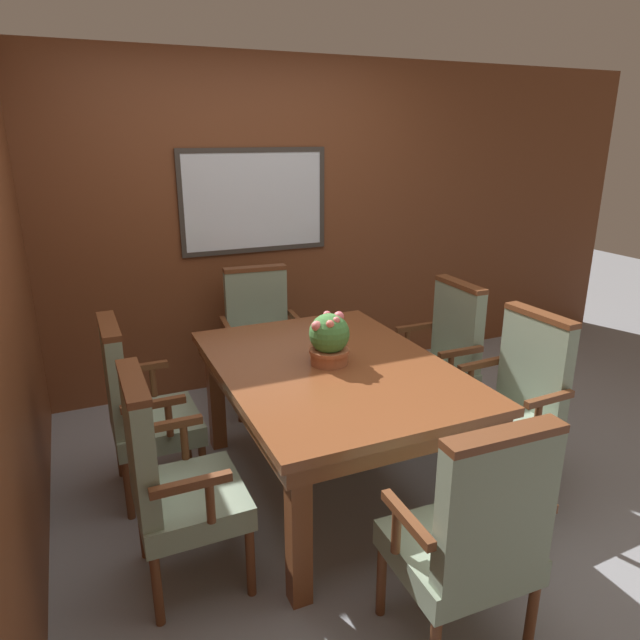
# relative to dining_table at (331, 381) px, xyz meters

# --- Properties ---
(ground_plane) EXTENTS (14.00, 14.00, 0.00)m
(ground_plane) POSITION_rel_dining_table_xyz_m (0.07, -0.14, -0.65)
(ground_plane) COLOR gray
(wall_back) EXTENTS (7.20, 0.08, 2.45)m
(wall_back) POSITION_rel_dining_table_xyz_m (0.07, 1.63, 0.58)
(wall_back) COLOR brown
(wall_back) RESTS_ON ground_plane
(dining_table) EXTENTS (1.15, 1.60, 0.75)m
(dining_table) POSITION_rel_dining_table_xyz_m (0.00, 0.00, 0.00)
(dining_table) COLOR brown
(dining_table) RESTS_ON ground_plane
(chair_left_far) EXTENTS (0.46, 0.54, 1.00)m
(chair_left_far) POSITION_rel_dining_table_xyz_m (-0.95, 0.38, -0.12)
(chair_left_far) COLOR brown
(chair_left_far) RESTS_ON ground_plane
(chair_head_far) EXTENTS (0.57, 0.49, 1.00)m
(chair_head_far) POSITION_rel_dining_table_xyz_m (-0.01, 1.20, -0.12)
(chair_head_far) COLOR brown
(chair_head_far) RESTS_ON ground_plane
(chair_right_near) EXTENTS (0.47, 0.55, 1.00)m
(chair_right_near) POSITION_rel_dining_table_xyz_m (0.95, -0.36, -0.12)
(chair_right_near) COLOR brown
(chair_right_near) RESTS_ON ground_plane
(chair_right_far) EXTENTS (0.46, 0.54, 1.00)m
(chair_right_far) POSITION_rel_dining_table_xyz_m (0.96, 0.35, -0.12)
(chair_right_far) COLOR brown
(chair_right_far) RESTS_ON ground_plane
(chair_head_near) EXTENTS (0.55, 0.46, 1.00)m
(chair_head_near) POSITION_rel_dining_table_xyz_m (0.02, -1.17, -0.12)
(chair_head_near) COLOR brown
(chair_head_near) RESTS_ON ground_plane
(chair_left_near) EXTENTS (0.45, 0.54, 1.00)m
(chair_left_near) POSITION_rel_dining_table_xyz_m (-0.92, -0.37, -0.12)
(chair_left_near) COLOR brown
(chair_left_near) RESTS_ON ground_plane
(potted_plant) EXTENTS (0.23, 0.21, 0.28)m
(potted_plant) POSITION_rel_dining_table_xyz_m (-0.00, 0.02, 0.23)
(potted_plant) COLOR #B2603D
(potted_plant) RESTS_ON dining_table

